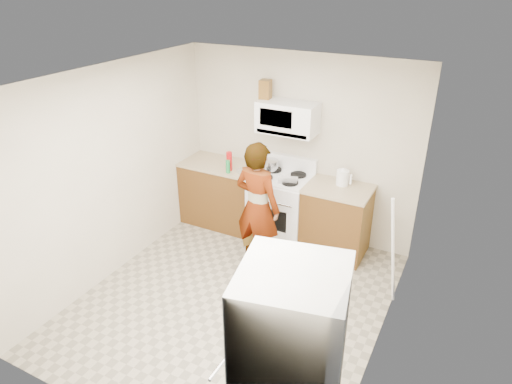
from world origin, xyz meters
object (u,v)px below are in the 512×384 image
Objects in this scene: gas_range at (281,206)px; fridge at (290,371)px; microwave at (288,118)px; person at (257,207)px; kettle at (343,178)px; saucepan at (270,165)px.

gas_range is 0.66× the size of fridge.
microwave is 1.23m from person.
microwave is at bearing -179.75° from kettle.
microwave is at bearing 90.00° from gas_range.
person is at bearing -89.09° from microwave.
gas_range is at bearing -170.49° from kettle.
microwave is 3.96× the size of kettle.
microwave is 3.40m from fridge.
fridge is 3.38m from saucepan.
kettle is at bearing 0.26° from saucepan.
person is (0.01, -0.74, 0.34)m from gas_range.
gas_range is 0.68× the size of person.
person reaches higher than kettle.
gas_range is at bearing -90.00° from microwave.
microwave is at bearing 4.26° from saucepan.
kettle is (0.79, 0.12, 0.55)m from gas_range.
microwave is (0.00, 0.13, 1.21)m from gas_range.
gas_range is 5.88× the size of kettle.
fridge is at bearing -65.57° from microwave.
fridge is 7.65× the size of saucepan.
saucepan is at bearing 106.62° from fridge.
person is 7.43× the size of saucepan.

